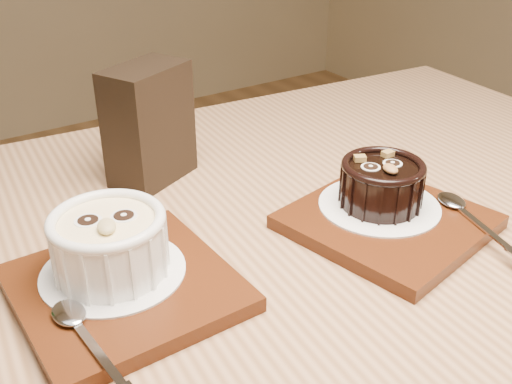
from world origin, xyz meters
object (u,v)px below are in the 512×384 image
Objects in this scene: table at (250,327)px; ramekin_white at (109,241)px; ramekin_dark at (382,182)px; tray_left at (125,288)px; condiment_stand at (149,124)px; tray_right at (387,222)px.

table is 12.36× the size of ramekin_white.
tray_left is at bearing -171.61° from ramekin_dark.
tray_right is at bearing -57.71° from condiment_stand.
ramekin_white reaches higher than tray_left.
table is 0.21m from ramekin_dark.
ramekin_dark is at bearing 9.55° from ramekin_white.
ramekin_white is 0.22m from condiment_stand.
tray_left is (-0.13, 0.01, 0.10)m from table.
ramekin_dark is (0.28, -0.05, -0.00)m from ramekin_white.
tray_left reaches higher than table.
condiment_stand is (0.12, 0.20, 0.06)m from tray_left.
condiment_stand is (0.12, 0.18, 0.02)m from ramekin_white.
ramekin_dark is (0.16, -0.02, 0.13)m from table.
table is 0.18m from tray_right.
condiment_stand reaches higher than ramekin_white.
ramekin_white is at bearing 98.52° from tray_left.
condiment_stand reaches higher than table.
condiment_stand is at bearing 74.20° from ramekin_white.
ramekin_white is 0.73× the size of condiment_stand.
tray_right is (0.15, -0.04, 0.10)m from table.
table is at bearing -88.63° from condiment_stand.
tray_left is 1.00× the size of tray_right.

